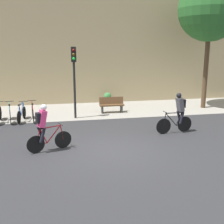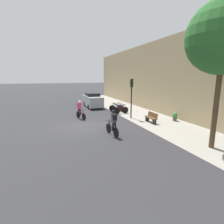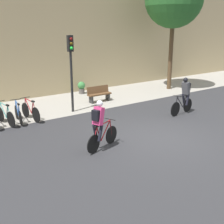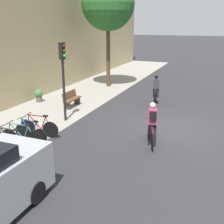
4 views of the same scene
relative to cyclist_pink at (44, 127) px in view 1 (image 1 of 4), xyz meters
name	(u,v)px [view 1 (image 1 of 4)]	position (x,y,z in m)	size (l,w,h in m)	color
ground	(110,151)	(2.36, -0.38, -0.95)	(200.00, 200.00, 0.00)	#2B2B2D
kerb_strip	(90,110)	(2.36, 6.37, -0.94)	(44.00, 4.50, 0.01)	gray
building_facade	(84,44)	(2.36, 8.92, 2.95)	(44.00, 0.60, 7.80)	tan
cyclist_pink	(44,127)	(0.00, 0.00, 0.00)	(1.61, 0.68, 1.77)	black
cyclist_grey	(178,112)	(5.71, 1.23, 0.00)	(1.75, 0.51, 1.79)	black
parked_bike_1	(10,114)	(-1.91, 4.62, -0.54)	(0.46, 1.73, 0.98)	black
parked_bike_2	(21,114)	(-1.35, 4.62, -0.56)	(0.46, 1.69, 0.95)	black
parked_bike_3	(33,113)	(-0.79, 4.62, -0.53)	(0.46, 1.75, 0.98)	black
traffic_light_pole	(74,70)	(1.40, 4.67, 1.64)	(0.26, 0.30, 3.73)	black
bench	(112,105)	(3.56, 5.57, -0.49)	(1.41, 0.44, 0.89)	brown
street_tree_0	(210,9)	(9.43, 5.76, 4.91)	(3.75, 3.75, 7.75)	#4C3823
potted_plant	(108,98)	(3.74, 7.93, -0.51)	(0.48, 0.48, 0.78)	#56514C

